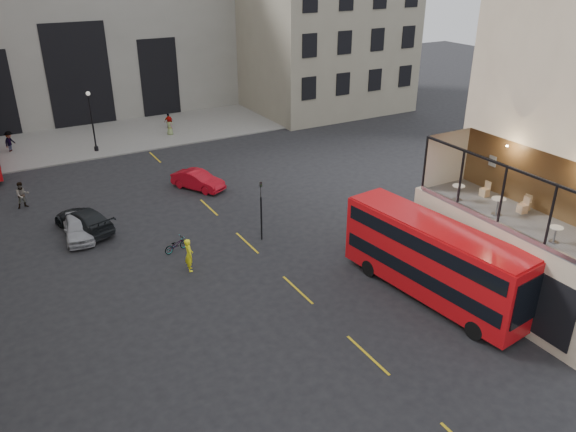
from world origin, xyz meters
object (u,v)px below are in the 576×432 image
bus_near (433,257)px  street_lamp_b (93,125)px  traffic_light_near (261,203)px  pedestrian_b (10,142)px  cafe_table_near (556,232)px  car_a (78,228)px  cafe_table_far (458,190)px  pedestrian_a (22,195)px  cafe_table_mid (498,204)px  cyclist (189,255)px  pedestrian_d (170,126)px  cafe_chair_d (485,192)px  pedestrian_c (169,121)px  car_c (84,220)px  car_b (198,180)px  cafe_chair_b (523,208)px  cafe_chair_c (525,206)px  bicycle (176,245)px

bus_near → street_lamp_b: bearing=106.6°
traffic_light_near → pedestrian_b: bearing=114.3°
street_lamp_b → cafe_table_near: size_ratio=7.46×
bus_near → cafe_table_near: (2.32, -4.55, 2.79)m
pedestrian_b → car_a: bearing=-136.3°
cafe_table_far → pedestrian_a: bearing=131.2°
cafe_table_mid → cyclist: bearing=140.7°
pedestrian_d → cafe_chair_d: cafe_chair_d is taller
pedestrian_d → pedestrian_a: bearing=118.5°
pedestrian_c → pedestrian_a: bearing=41.2°
car_c → cafe_table_far: size_ratio=6.41×
cyclist → cafe_table_far: size_ratio=2.49×
traffic_light_near → car_b: (-0.37, 9.53, -1.74)m
traffic_light_near → bus_near: size_ratio=0.37×
pedestrian_a → cafe_chair_b: bearing=-58.9°
car_b → car_a: bearing=173.0°
bus_near → cafe_chair_c: 5.03m
car_a → bus_near: bearing=-41.7°
pedestrian_c → car_a: bearing=57.2°
car_a → cafe_table_far: (16.21, -14.67, 4.42)m
bus_near → cyclist: bus_near is taller
cafe_table_mid → cafe_table_near: bearing=-91.4°
cafe_table_far → cyclist: bearing=146.9°
cyclist → cafe_chair_d: (13.25, -7.96, 3.88)m
pedestrian_b → cafe_table_near: 44.06m
pedestrian_b → cafe_table_far: bearing=-114.0°
pedestrian_a → cafe_table_near: 32.89m
pedestrian_b → cafe_chair_d: bearing=-112.3°
pedestrian_c → pedestrian_b: bearing=-0.1°
car_c → pedestrian_c: (12.01, 19.10, 0.07)m
traffic_light_near → cafe_chair_c: size_ratio=4.99×
pedestrian_b → cafe_table_near: cafe_table_near is taller
car_b → cafe_chair_d: bearing=-95.0°
pedestrian_b → bicycle: bearing=-126.8°
cyclist → pedestrian_b: 27.57m
traffic_light_near → pedestrian_a: (-11.99, 12.30, -1.50)m
pedestrian_b → cafe_chair_d: 40.13m
street_lamp_b → pedestrian_d: 7.57m
bus_near → car_c: bearing=129.8°
car_a → pedestrian_d: bearing=62.2°
bicycle → cafe_table_mid: cafe_table_mid is taller
street_lamp_b → cafe_table_near: street_lamp_b is taller
bicycle → cafe_chair_d: bearing=-145.0°
cyclist → cafe_table_near: bearing=-127.6°
cafe_table_near → cafe_table_far: cafe_table_far is taller
cafe_chair_c → car_a: bearing=136.5°
car_c → bicycle: size_ratio=3.07×
bicycle → cafe_table_far: cafe_table_far is taller
car_b → cafe_table_mid: (7.27, -20.68, 4.47)m
traffic_light_near → cafe_table_mid: bearing=-58.3°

